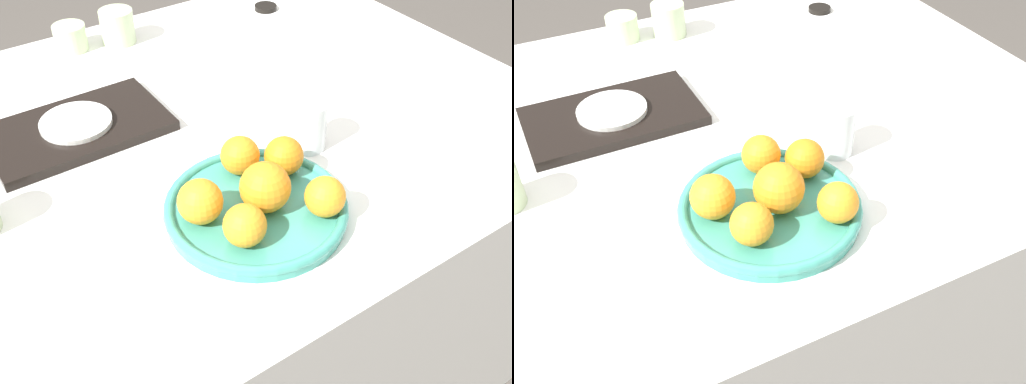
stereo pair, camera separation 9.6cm
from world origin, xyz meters
TOP-DOWN VIEW (x-y plane):
  - ground_plane at (0.00, 0.00)m, footprint 12.00×12.00m
  - table at (0.00, 0.00)m, footprint 1.28×1.07m
  - fruit_platter at (-0.12, -0.29)m, footprint 0.30×0.30m
  - orange_0 at (-0.11, -0.30)m, footprint 0.08×0.08m
  - orange_1 at (-0.03, -0.24)m, footprint 0.07×0.07m
  - orange_2 at (-0.21, -0.26)m, footprint 0.07×0.07m
  - orange_3 at (-0.09, -0.20)m, footprint 0.07×0.07m
  - orange_4 at (-0.18, -0.34)m, footprint 0.07×0.07m
  - orange_5 at (-0.04, -0.36)m, footprint 0.07×0.07m
  - water_glass at (0.07, -0.18)m, footprint 0.07×0.07m
  - serving_tray at (-0.28, 0.10)m, footprint 0.34×0.21m
  - side_plate at (-0.28, 0.10)m, footprint 0.14×0.14m
  - cup_1 at (-0.04, 0.42)m, footprint 0.08×0.08m
  - cup_2 at (-0.15, 0.44)m, footprint 0.08×0.08m
  - soy_dish at (0.36, 0.37)m, footprint 0.06×0.06m

SIDE VIEW (x-z plane):
  - ground_plane at x=0.00m, z-range 0.00..0.00m
  - table at x=0.00m, z-range 0.00..0.77m
  - soy_dish at x=0.36m, z-range 0.77..0.78m
  - serving_tray at x=-0.28m, z-range 0.77..0.79m
  - fruit_platter at x=-0.12m, z-range 0.77..0.80m
  - side_plate at x=-0.28m, z-range 0.79..0.80m
  - cup_2 at x=-0.15m, z-range 0.77..0.83m
  - cup_1 at x=-0.04m, z-range 0.77..0.85m
  - water_glass at x=0.07m, z-range 0.77..0.86m
  - orange_5 at x=-0.04m, z-range 0.79..0.85m
  - orange_4 at x=-0.18m, z-range 0.79..0.85m
  - orange_3 at x=-0.09m, z-range 0.79..0.85m
  - orange_1 at x=-0.03m, z-range 0.79..0.85m
  - orange_2 at x=-0.21m, z-range 0.79..0.86m
  - orange_0 at x=-0.11m, z-range 0.79..0.87m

